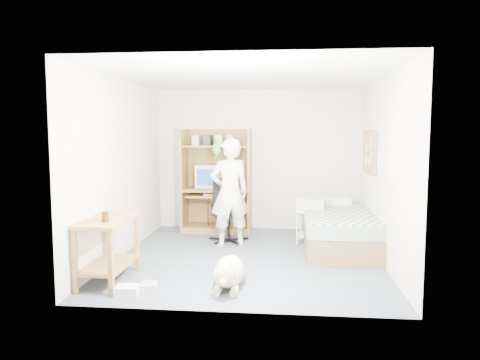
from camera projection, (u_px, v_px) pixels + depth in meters
The scene contains 21 objects.
floor at pixel (248, 257), 6.55m from camera, with size 4.00×4.00×0.00m, color #414C58.
wall_back at pixel (258, 160), 8.40m from camera, with size 3.60×0.02×2.50m, color beige.
wall_right at pixel (383, 170), 6.24m from camera, with size 0.02×4.00×2.50m, color beige.
wall_left at pixel (122, 168), 6.60m from camera, with size 0.02×4.00×2.50m, color beige.
ceiling at pixel (249, 76), 6.29m from camera, with size 3.60×4.00×0.02m, color white.
computer_hutch at pixel (217, 185), 8.25m from camera, with size 1.20×0.63×1.80m.
bed at pixel (338, 230), 7.00m from camera, with size 1.02×2.02×0.66m.
side_desk at pixel (108, 240), 5.46m from camera, with size 0.50×1.00×0.75m.
corkboard at pixel (369, 152), 7.11m from camera, with size 0.04×0.94×0.66m.
office_chair at pixel (228, 219), 7.48m from camera, with size 0.57×0.58×1.00m.
person at pixel (230, 193), 7.13m from camera, with size 0.60×0.40×1.66m, color white.
parrot at pixel (217, 147), 7.09m from camera, with size 0.12×0.21×0.34m.
dog at pixel (229, 272), 5.30m from camera, with size 0.35×1.08×0.40m.
printer_cart at pixel (311, 221), 7.34m from camera, with size 0.51×0.44×0.54m.
printer at pixel (312, 204), 7.31m from camera, with size 0.42×0.32×0.18m, color #AEADA9.
crt_monitor at pixel (209, 176), 8.26m from camera, with size 0.43×0.46×0.41m.
keyboard at pixel (217, 194), 8.11m from camera, with size 0.45×0.16×0.03m, color beige.
pencil_cup at pixel (237, 186), 8.13m from camera, with size 0.08×0.08×0.12m, color gold.
drink_glass at pixel (105, 217), 5.23m from camera, with size 0.08×0.08×0.12m, color #421A0A.
floor_box_a at pixel (127, 290), 5.05m from camera, with size 0.25×0.20×0.10m, color white.
floor_box_b at pixel (149, 287), 5.20m from camera, with size 0.18×0.22×0.08m, color #B2B2AD.
Camera 1 is at (0.52, -6.38, 1.77)m, focal length 35.00 mm.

